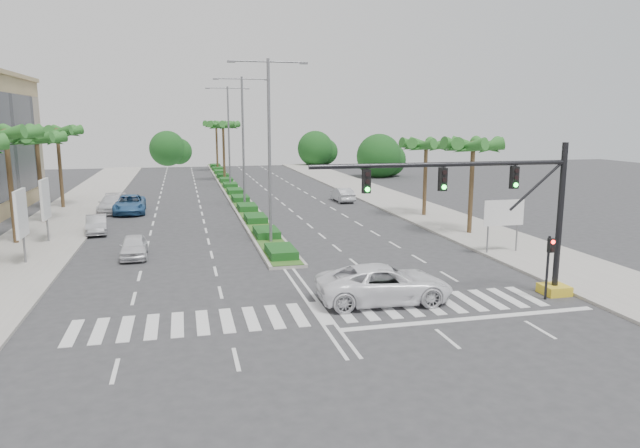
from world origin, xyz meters
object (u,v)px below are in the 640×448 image
(car_crossing, at_px, (384,284))
(car_parked_a, at_px, (134,246))
(car_right, at_px, (342,195))
(car_parked_d, at_px, (112,204))
(car_parked_c, at_px, (130,204))
(car_parked_b, at_px, (97,224))

(car_crossing, bearing_deg, car_parked_a, 48.41)
(car_right, bearing_deg, car_parked_d, 2.88)
(car_crossing, relative_size, car_right, 1.46)
(car_parked_c, relative_size, car_parked_d, 1.11)
(car_crossing, bearing_deg, car_parked_d, 29.81)
(car_parked_c, distance_m, car_right, 20.53)
(car_parked_a, xyz_separation_m, car_parked_c, (-1.62, 17.34, 0.13))
(car_parked_a, xyz_separation_m, car_parked_d, (-3.21, 18.23, 0.09))
(car_parked_a, xyz_separation_m, car_crossing, (11.77, -11.68, 0.19))
(car_parked_b, xyz_separation_m, car_parked_c, (1.59, 9.02, 0.14))
(car_parked_c, bearing_deg, car_crossing, -67.36)
(car_parked_c, xyz_separation_m, car_parked_d, (-1.59, 0.89, -0.05))
(car_parked_a, height_order, car_parked_b, car_parked_a)
(car_parked_b, distance_m, car_parked_c, 9.16)
(car_parked_a, relative_size, car_crossing, 0.64)
(car_parked_d, distance_m, car_right, 22.03)
(car_parked_b, distance_m, car_crossing, 24.99)
(car_parked_b, bearing_deg, car_parked_d, 83.61)
(car_parked_a, relative_size, car_parked_b, 0.98)
(car_parked_c, relative_size, car_crossing, 0.93)
(car_crossing, bearing_deg, car_right, -9.26)
(car_parked_c, distance_m, car_parked_d, 1.83)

